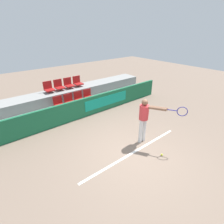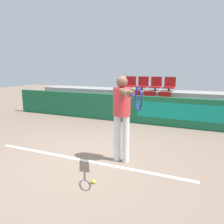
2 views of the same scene
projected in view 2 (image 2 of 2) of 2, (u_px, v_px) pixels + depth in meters
The scene contains 15 objects.
ground_plane at pixel (83, 161), 4.23m from camera, with size 30.00×30.00×0.00m, color #7A6656.
court_baseline at pixel (84, 160), 4.26m from camera, with size 4.20×0.08×0.01m.
barrier_wall at pixel (136, 109), 7.08m from camera, with size 9.61×0.14×0.90m.
bleacher_tier_front at pixel (140, 113), 7.66m from camera, with size 9.21×1.01×0.46m.
bleacher_tier_middle at pixel (148, 102), 8.52m from camera, with size 9.21×1.01×0.92m.
stadium_chair_0 at pixel (121, 99), 7.99m from camera, with size 0.42×0.43×0.51m.
stadium_chair_1 at pixel (134, 99), 7.79m from camera, with size 0.42×0.43×0.51m.
stadium_chair_2 at pixel (149, 100), 7.59m from camera, with size 0.42×0.43×0.51m.
stadium_chair_3 at pixel (164, 101), 7.38m from camera, with size 0.42×0.43×0.51m.
stadium_chair_4 at pixel (130, 84), 8.81m from camera, with size 0.42×0.43×0.51m.
stadium_chair_5 at pixel (143, 84), 8.60m from camera, with size 0.42×0.43×0.51m.
stadium_chair_6 at pixel (156, 85), 8.40m from camera, with size 0.42×0.43×0.51m.
stadium_chair_7 at pixel (169, 85), 8.19m from camera, with size 0.42×0.43×0.51m.
tennis_player at pixel (122, 110), 3.97m from camera, with size 0.87×1.31×1.63m.
tennis_ball at pixel (93, 182), 3.41m from camera, with size 0.07×0.07×0.07m.
Camera 2 is at (2.10, -3.39, 1.78)m, focal length 35.00 mm.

